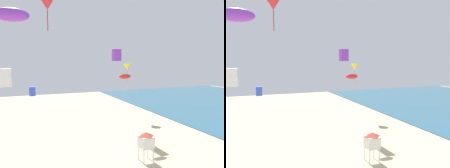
% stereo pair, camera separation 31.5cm
% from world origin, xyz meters
% --- Properties ---
extents(lifeguard_stand, '(1.10, 1.10, 2.55)m').
position_xyz_m(lifeguard_stand, '(7.95, 17.28, 1.84)').
color(lifeguard_stand, white).
rests_on(lifeguard_stand, ground).
extents(kite_red_parafoil, '(1.45, 0.40, 0.56)m').
position_xyz_m(kite_red_parafoil, '(9.08, 23.95, 6.86)').
color(kite_red_parafoil, red).
extents(kite_yellow_delta, '(1.30, 1.30, 2.95)m').
position_xyz_m(kite_yellow_delta, '(13.95, 33.37, 7.64)').
color(kite_yellow_delta, yellow).
extents(kite_blue_box_2, '(0.55, 0.55, 0.87)m').
position_xyz_m(kite_blue_box_2, '(-0.87, 23.32, 5.76)').
color(kite_blue_box_2, blue).
extents(kite_purple_parafoil, '(2.34, 0.65, 0.91)m').
position_xyz_m(kite_purple_parafoil, '(-2.23, 17.60, 11.63)').
color(kite_purple_parafoil, purple).
extents(kite_white_box, '(0.90, 0.90, 1.42)m').
position_xyz_m(kite_white_box, '(-2.94, 20.48, 7.32)').
color(kite_white_box, white).
extents(kite_purple_box, '(0.96, 0.96, 1.51)m').
position_xyz_m(kite_purple_box, '(9.77, 27.98, 9.37)').
color(kite_purple_box, purple).
extents(kite_red_delta, '(1.12, 1.12, 2.54)m').
position_xyz_m(kite_red_delta, '(0.33, 19.68, 13.02)').
color(kite_red_delta, red).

